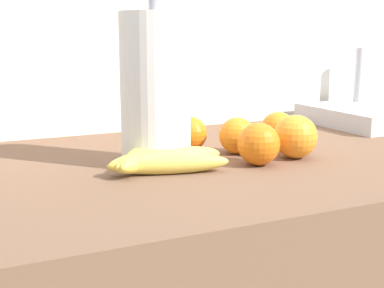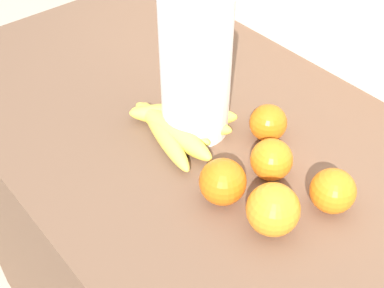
# 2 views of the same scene
# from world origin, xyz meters

# --- Properties ---
(wall_back) EXTENTS (2.12, 0.06, 1.30)m
(wall_back) POSITION_xyz_m (0.00, 0.37, 0.65)
(wall_back) COLOR silver
(wall_back) RESTS_ON ground
(banana_bunch) EXTENTS (0.21, 0.19, 0.04)m
(banana_bunch) POSITION_xyz_m (-0.27, -0.04, 0.94)
(banana_bunch) COLOR #E1C24C
(banana_bunch) RESTS_ON counter
(orange_center) EXTENTS (0.07, 0.07, 0.07)m
(orange_center) POSITION_xyz_m (-0.08, 0.02, 0.96)
(orange_center) COLOR orange
(orange_center) RESTS_ON counter
(orange_right) EXTENTS (0.07, 0.07, 0.07)m
(orange_right) POSITION_xyz_m (-0.15, 0.08, 0.96)
(orange_right) COLOR orange
(orange_right) RESTS_ON counter
(orange_front) EXTENTS (0.07, 0.07, 0.07)m
(orange_front) POSITION_xyz_m (0.03, 0.04, 0.96)
(orange_front) COLOR orange
(orange_front) RESTS_ON counter
(orange_back_right) EXTENTS (0.08, 0.08, 0.08)m
(orange_back_right) POSITION_xyz_m (0.00, -0.06, 0.96)
(orange_back_right) COLOR orange
(orange_back_right) RESTS_ON counter
(orange_far_right) EXTENTS (0.08, 0.08, 0.08)m
(orange_far_right) POSITION_xyz_m (-0.09, -0.08, 0.96)
(orange_far_right) COLOR orange
(orange_far_right) RESTS_ON counter
(paper_towel_roll) EXTENTS (0.12, 0.12, 0.30)m
(paper_towel_roll) POSITION_xyz_m (-0.26, 0.00, 1.06)
(paper_towel_roll) COLOR white
(paper_towel_roll) RESTS_ON counter
(sink_basin) EXTENTS (0.37, 0.29, 0.20)m
(sink_basin) POSITION_xyz_m (0.46, 0.17, 0.95)
(sink_basin) COLOR #B7BABF
(sink_basin) RESTS_ON counter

